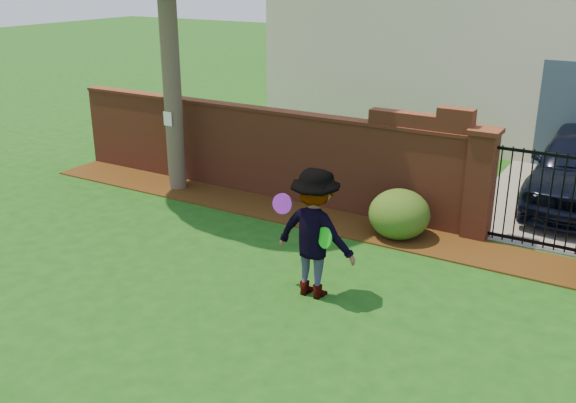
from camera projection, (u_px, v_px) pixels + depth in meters
The scene contains 11 objects.
ground at pixel (220, 300), 8.91m from camera, with size 80.00×80.00×0.01m, color #184A12.
mulch_bed at pixel (286, 212), 12.05m from camera, with size 11.10×1.08×0.03m, color #39200A.
brick_wall at pixel (257, 149), 12.79m from camera, with size 8.70×0.31×2.16m.
pillar_left at pixel (480, 184), 10.65m from camera, with size 0.50×0.50×1.88m.
iron_gate at pixel (550, 201), 10.15m from camera, with size 1.78×0.03×1.60m.
house at pixel (519, 14), 17.01m from camera, with size 12.40×6.40×6.30m.
paper_notice at pixel (168, 119), 12.73m from camera, with size 0.20×0.01×0.28m, color white.
shrub_left at pixel (399, 214), 10.81m from camera, with size 1.03×1.03×0.84m, color #254E17.
man at pixel (313, 234), 8.73m from camera, with size 1.18×0.68×1.83m, color gray.
frisbee_purple at pixel (282, 204), 8.69m from camera, with size 0.28×0.28×0.03m, color purple.
frisbee_green at pixel (325, 238), 8.46m from camera, with size 0.29×0.29×0.03m, color #19C11D.
Camera 1 is at (4.88, -6.30, 4.32)m, focal length 40.30 mm.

